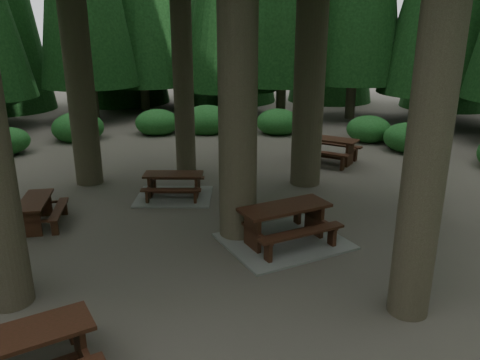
# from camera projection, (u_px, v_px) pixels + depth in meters

# --- Properties ---
(ground) EXTENTS (80.00, 80.00, 0.00)m
(ground) POSITION_uv_depth(u_px,v_px,m) (202.00, 237.00, 10.70)
(ground) COLOR #514A41
(ground) RESTS_ON ground
(picnic_table_a) EXTENTS (3.31, 3.19, 0.87)m
(picnic_table_a) POSITION_uv_depth(u_px,v_px,m) (284.00, 230.00, 10.33)
(picnic_table_a) COLOR gray
(picnic_table_a) RESTS_ON ground
(picnic_table_b) EXTENTS (1.66, 1.86, 0.68)m
(picnic_table_b) POSITION_uv_depth(u_px,v_px,m) (35.00, 208.00, 11.15)
(picnic_table_b) COLOR #321E0F
(picnic_table_b) RESTS_ON ground
(picnic_table_c) EXTENTS (2.25, 1.93, 0.70)m
(picnic_table_c) POSITION_uv_depth(u_px,v_px,m) (174.00, 190.00, 13.12)
(picnic_table_c) COLOR gray
(picnic_table_c) RESTS_ON ground
(picnic_table_d) EXTENTS (2.51, 2.32, 0.87)m
(picnic_table_d) POSITION_uv_depth(u_px,v_px,m) (328.00, 146.00, 16.46)
(picnic_table_d) COLOR #321E0F
(picnic_table_d) RESTS_ON ground
(picnic_table_e) EXTENTS (2.36, 2.29, 0.80)m
(picnic_table_e) POSITION_uv_depth(u_px,v_px,m) (21.00, 351.00, 6.12)
(picnic_table_e) COLOR #321E0F
(picnic_table_e) RESTS_ON ground
(shrub_ring) EXTENTS (23.86, 24.64, 1.49)m
(shrub_ring) POSITION_uv_depth(u_px,v_px,m) (237.00, 210.00, 11.21)
(shrub_ring) COLOR #1F5B1F
(shrub_ring) RESTS_ON ground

